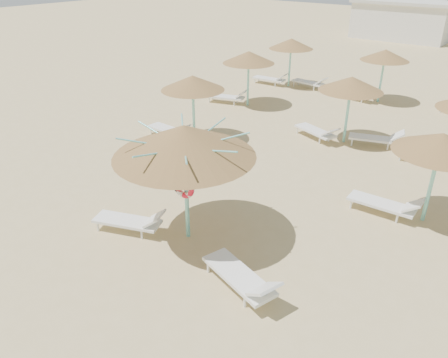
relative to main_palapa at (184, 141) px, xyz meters
The scene contains 6 objects.
ground 2.79m from the main_palapa, 86.10° to the right, with size 120.00×120.00×0.00m, color tan.
main_palapa is the anchor object (origin of this frame).
lounger_main_a 2.87m from the main_palapa, 149.69° to the right, with size 2.07×1.29×0.72m.
lounger_main_b 3.50m from the main_palapa, 19.34° to the right, with size 2.24×1.22×0.78m.
palapa_field 10.54m from the main_palapa, 91.59° to the left, with size 14.37×13.62×2.67m.
service_hut 35.14m from the main_palapa, 99.79° to the left, with size 8.40×4.40×3.25m.
Camera 1 is at (6.78, -6.70, 6.77)m, focal length 35.00 mm.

